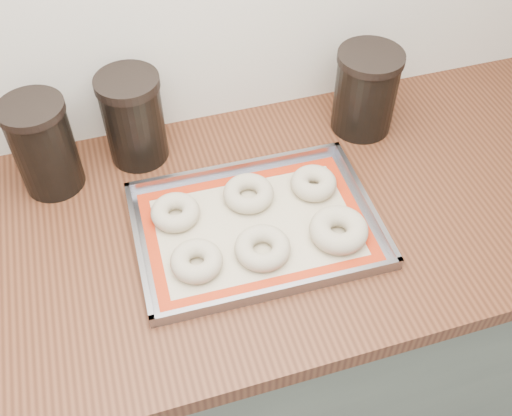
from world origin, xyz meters
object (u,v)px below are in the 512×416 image
object	(u,v)px
canister_left	(44,146)
baking_tray	(256,226)
bagel_back_mid	(248,193)
canister_mid	(134,118)
bagel_front_left	(197,261)
canister_right	(366,91)
bagel_front_right	(339,230)
bagel_back_right	(314,183)
bagel_front_mid	(263,248)
bagel_back_left	(175,212)

from	to	relation	value
canister_left	baking_tray	bearing A→B (deg)	-33.80
bagel_back_mid	canister_mid	bearing A→B (deg)	132.88
bagel_front_left	canister_right	xyz separation A→B (m)	(0.45, 0.28, 0.07)
bagel_back_mid	canister_left	size ratio (longest dim) A/B	0.50
bagel_front_right	bagel_back_right	size ratio (longest dim) A/B	1.20
bagel_front_mid	bagel_back_mid	xyz separation A→B (m)	(0.01, 0.14, -0.00)
bagel_front_left	canister_left	distance (m)	0.39
canister_left	bagel_front_mid	bearing A→B (deg)	-40.93
bagel_back_left	bagel_back_right	bearing A→B (deg)	-0.95
bagel_back_left	bagel_back_mid	bearing A→B (deg)	2.76
bagel_front_left	bagel_back_right	size ratio (longest dim) A/B	1.03
bagel_back_left	canister_left	xyz separation A→B (m)	(-0.22, 0.17, 0.08)
bagel_front_mid	bagel_back_right	bearing A→B (deg)	40.83
bagel_back_mid	bagel_back_right	world-z (taller)	bagel_back_right
bagel_front_left	bagel_back_right	distance (m)	0.30
canister_mid	bagel_back_mid	bearing A→B (deg)	-47.12
bagel_front_left	canister_right	world-z (taller)	canister_right
bagel_front_right	canister_mid	xyz separation A→B (m)	(-0.32, 0.34, 0.08)
bagel_back_right	canister_right	bearing A→B (deg)	42.82
bagel_front_left	canister_left	xyz separation A→B (m)	(-0.23, 0.30, 0.08)
bagel_back_left	canister_mid	bearing A→B (deg)	99.77
baking_tray	bagel_front_right	bearing A→B (deg)	-25.65
bagel_back_left	bagel_front_left	bearing A→B (deg)	-84.27
baking_tray	bagel_front_mid	xyz separation A→B (m)	(-0.01, -0.06, 0.01)
baking_tray	bagel_front_right	distance (m)	0.16
bagel_front_left	bagel_front_mid	xyz separation A→B (m)	(0.12, -0.01, -0.00)
bagel_back_left	canister_left	size ratio (longest dim) A/B	0.47
bagel_front_left	canister_right	distance (m)	0.53
bagel_front_mid	bagel_back_left	world-z (taller)	same
bagel_front_mid	bagel_front_right	size ratio (longest dim) A/B	0.93
baking_tray	canister_right	xyz separation A→B (m)	(0.32, 0.23, 0.09)
bagel_front_right	canister_left	bearing A→B (deg)	148.37
bagel_back_right	canister_left	xyz separation A→B (m)	(-0.50, 0.18, 0.08)
bagel_front_mid	canister_left	xyz separation A→B (m)	(-0.35, 0.31, 0.08)
bagel_back_left	bagel_front_right	bearing A→B (deg)	-25.51
bagel_back_left	canister_left	bearing A→B (deg)	141.42
bagel_back_mid	bagel_front_mid	bearing A→B (deg)	-95.83
bagel_back_mid	bagel_back_right	distance (m)	0.13
canister_right	baking_tray	bearing A→B (deg)	-144.51
bagel_front_mid	canister_right	world-z (taller)	canister_right
baking_tray	bagel_back_left	world-z (taller)	bagel_back_left
bagel_front_right	canister_mid	distance (m)	0.47
bagel_front_mid	bagel_back_left	xyz separation A→B (m)	(-0.14, 0.13, 0.00)
bagel_front_mid	bagel_back_mid	distance (m)	0.14
bagel_front_right	baking_tray	bearing A→B (deg)	154.35
bagel_front_left	bagel_front_mid	world-z (taller)	same
bagel_front_left	canister_mid	bearing A→B (deg)	98.25
bagel_front_mid	canister_right	xyz separation A→B (m)	(0.32, 0.29, 0.07)
bagel_back_right	canister_mid	xyz separation A→B (m)	(-0.32, 0.21, 0.08)
baking_tray	bagel_back_mid	bearing A→B (deg)	84.60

